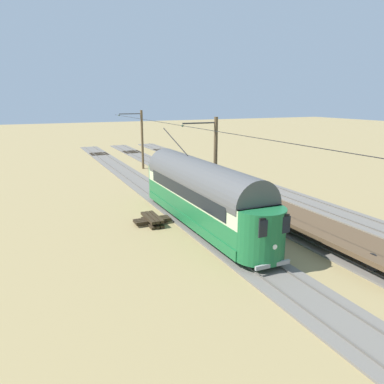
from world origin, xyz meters
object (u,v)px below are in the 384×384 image
Objects in this scene: flatcar_adjacent at (313,224)px; catenary_pole_foreground at (142,139)px; catenary_pole_mid_near at (214,162)px; spare_tie_stack at (152,220)px; track_end_bumper at (183,173)px; vintage_streetcar at (201,192)px.

catenary_pole_foreground is (2.54, -25.73, 2.70)m from flatcar_adjacent.
catenary_pole_mid_near is (0.00, 18.04, 0.00)m from catenary_pole_foreground.
flatcar_adjacent is 10.13m from spare_tie_stack.
catenary_pole_foreground and catenary_pole_mid_near have the same top height.
track_end_bumper is (-2.54, -11.79, -3.16)m from catenary_pole_mid_near.
track_end_bumper is (-2.54, 6.26, -3.16)m from catenary_pole_foreground.
flatcar_adjacent is 1.93× the size of catenary_pole_foreground.
catenary_pole_mid_near is at bearing -166.22° from spare_tie_stack.
flatcar_adjacent is 5.48× the size of spare_tie_stack.
vintage_streetcar is 3.77m from spare_tie_stack.
flatcar_adjacent is 1.93× the size of catenary_pole_mid_near.
vintage_streetcar is 15.64m from track_end_bumper.
vintage_streetcar is 2.29× the size of catenary_pole_mid_near.
flatcar_adjacent is 7.31× the size of track_end_bumper.
catenary_pole_foreground is at bearing -84.36° from flatcar_adjacent.
spare_tie_stack is at bearing 13.78° from catenary_pole_mid_near.
spare_tie_stack is (2.78, -1.59, -1.98)m from vintage_streetcar.
vintage_streetcar is 1.19× the size of flatcar_adjacent.
vintage_streetcar is at bearing -43.47° from flatcar_adjacent.
catenary_pole_mid_near is 6.37m from spare_tie_stack.
track_end_bumper is at bearing -120.93° from spare_tie_stack.
flatcar_adjacent is at bearing 140.84° from spare_tie_stack.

